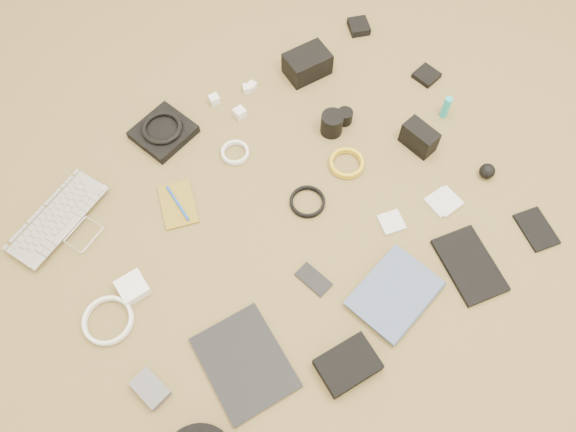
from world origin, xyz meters
TOP-DOWN VIEW (x-y plane):
  - laptop at (-0.56, 0.34)m, footprint 0.39×0.33m
  - headphone_pouch at (-0.17, 0.49)m, footprint 0.21×0.20m
  - headphones at (-0.17, 0.49)m, footprint 0.17×0.17m
  - charger_a at (0.04, 0.51)m, footprint 0.03×0.03m
  - charger_b at (0.15, 0.49)m, footprint 0.04×0.04m
  - charger_c at (0.17, 0.49)m, footprint 0.03×0.03m
  - charger_d at (0.08, 0.41)m, footprint 0.04×0.04m
  - dslr_camera at (0.37, 0.44)m, footprint 0.15×0.11m
  - lens_pouch at (0.64, 0.50)m, footprint 0.09×0.10m
  - notebook_olive at (-0.26, 0.23)m, footprint 0.14×0.18m
  - pen_blue at (-0.26, 0.23)m, footprint 0.01×0.14m
  - cable_white_a at (-0.02, 0.29)m, footprint 0.12×0.12m
  - lens_a at (0.29, 0.19)m, footprint 0.08×0.08m
  - lens_b at (0.35, 0.20)m, footprint 0.07×0.07m
  - card_reader at (0.69, 0.19)m, footprint 0.09×0.09m
  - power_brick at (-0.50, 0.06)m, footprint 0.08×0.08m
  - cable_white_b at (-0.59, 0.02)m, footprint 0.17×0.17m
  - cable_black at (0.07, 0.02)m, footprint 0.13×0.13m
  - cable_yellow at (0.25, 0.06)m, footprint 0.15×0.15m
  - flash at (0.48, -0.01)m, footprint 0.08×0.12m
  - lens_cleaner at (0.63, 0.03)m, footprint 0.03×0.03m
  - battery_charger at (-0.58, -0.21)m, footprint 0.08×0.11m
  - tablet at (-0.35, -0.29)m, footprint 0.22×0.27m
  - phone at (-0.06, -0.20)m, footprint 0.07×0.11m
  - filter_case_left at (0.24, -0.18)m, footprint 0.08×0.08m
  - filter_case_mid at (0.41, -0.21)m, footprint 0.08×0.08m
  - filter_case_right at (0.42, -0.22)m, footprint 0.08×0.08m
  - air_blower at (0.59, -0.22)m, footprint 0.06×0.06m
  - drive_case at (-0.13, -0.45)m, footprint 0.16×0.12m
  - paperback at (0.12, -0.45)m, footprint 0.27×0.23m
  - notebook_black_a at (0.33, -0.41)m, footprint 0.18×0.24m
  - notebook_black_b at (0.58, -0.44)m, footprint 0.11×0.15m

SIDE VIEW (x-z plane):
  - phone at x=-0.06m, z-range 0.00..0.01m
  - notebook_olive at x=-0.26m, z-range 0.00..0.01m
  - filter_case_left at x=0.24m, z-range 0.00..0.01m
  - cable_black at x=0.07m, z-range 0.00..0.01m
  - cable_white_a at x=-0.02m, z-range 0.00..0.01m
  - notebook_black_b at x=0.58m, z-range 0.00..0.01m
  - filter_case_mid at x=0.41m, z-range 0.00..0.01m
  - filter_case_right at x=0.42m, z-range 0.00..0.01m
  - tablet at x=-0.35m, z-range 0.00..0.01m
  - cable_white_b at x=-0.59m, z-range 0.00..0.01m
  - cable_yellow at x=0.25m, z-range 0.00..0.01m
  - notebook_black_a at x=0.33m, z-range 0.00..0.02m
  - card_reader at x=0.69m, z-range 0.00..0.02m
  - paperback at x=0.12m, z-range 0.00..0.02m
  - charger_c at x=0.17m, z-range 0.00..0.03m
  - laptop at x=-0.56m, z-range 0.00..0.03m
  - pen_blue at x=-0.26m, z-range 0.01..0.02m
  - charger_b at x=0.15m, z-range 0.00..0.03m
  - battery_charger at x=-0.58m, z-range 0.00..0.03m
  - lens_pouch at x=0.64m, z-range 0.00..0.03m
  - charger_a at x=0.04m, z-range 0.00..0.03m
  - headphone_pouch at x=-0.17m, z-range 0.00..0.03m
  - charger_d at x=0.08m, z-range 0.00..0.03m
  - power_brick at x=-0.50m, z-range 0.00..0.03m
  - drive_case at x=-0.13m, z-range 0.00..0.04m
  - lens_b at x=0.35m, z-range 0.00..0.05m
  - air_blower at x=0.59m, z-range 0.00..0.05m
  - lens_a at x=0.29m, z-range 0.00..0.08m
  - headphones at x=-0.17m, z-range 0.03..0.05m
  - flash at x=0.48m, z-range 0.00..0.08m
  - dslr_camera at x=0.37m, z-range 0.00..0.08m
  - lens_cleaner at x=0.63m, z-range 0.00..0.09m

